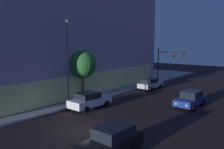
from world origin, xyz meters
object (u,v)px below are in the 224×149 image
at_px(sidewalk_tree, 83,64).
at_px(car_silver, 150,84).
at_px(car_blue, 191,99).
at_px(street_lamp_sidewalk, 67,52).
at_px(modern_building, 32,22).
at_px(car_black, 111,141).
at_px(traffic_light_far_corner, 169,59).
at_px(car_white, 89,100).

relative_size(sidewalk_tree, car_silver, 1.29).
height_order(sidewalk_tree, car_blue, sidewalk_tree).
distance_m(street_lamp_sidewalk, sidewalk_tree, 2.98).
xyz_separation_m(modern_building, car_black, (-11.70, -25.61, -9.12)).
xyz_separation_m(sidewalk_tree, car_silver, (10.68, -3.04, -3.42)).
xyz_separation_m(modern_building, car_blue, (1.95, -25.44, -9.14)).
bearing_deg(traffic_light_far_corner, sidewalk_tree, 170.46).
height_order(modern_building, car_black, modern_building).
distance_m(traffic_light_far_corner, sidewalk_tree, 17.25).
bearing_deg(traffic_light_far_corner, modern_building, 129.34).
height_order(modern_building, car_white, modern_building).
distance_m(street_lamp_sidewalk, car_black, 13.46).
bearing_deg(car_black, modern_building, 65.44).
height_order(car_black, car_white, car_black).
bearing_deg(car_white, car_silver, 0.66).
xyz_separation_m(car_black, car_white, (6.55, 8.09, -0.02)).
bearing_deg(street_lamp_sidewalk, traffic_light_far_corner, -7.28).
relative_size(traffic_light_far_corner, car_blue, 1.26).
distance_m(traffic_light_far_corner, car_black, 27.32).
bearing_deg(traffic_light_far_corner, car_blue, -145.81).
relative_size(street_lamp_sidewalk, car_white, 1.89).
height_order(traffic_light_far_corner, car_silver, traffic_light_far_corner).
bearing_deg(sidewalk_tree, modern_building, 78.49).
distance_m(car_white, car_silver, 12.91).
xyz_separation_m(traffic_light_far_corner, sidewalk_tree, (-17.01, 2.86, 0.14)).
bearing_deg(modern_building, car_black, -114.56).
bearing_deg(car_blue, car_black, -179.29).
height_order(modern_building, sidewalk_tree, modern_building).
xyz_separation_m(modern_building, car_silver, (7.76, -17.37, -9.19)).
bearing_deg(car_blue, sidewalk_tree, 113.67).
bearing_deg(sidewalk_tree, traffic_light_far_corner, -9.54).
height_order(traffic_light_far_corner, car_white, traffic_light_far_corner).
bearing_deg(street_lamp_sidewalk, modern_building, 69.52).
height_order(modern_building, car_silver, modern_building).
bearing_deg(car_blue, modern_building, 94.38).
height_order(traffic_light_far_corner, street_lamp_sidewalk, street_lamp_sidewalk).
bearing_deg(car_black, car_silver, 22.94).
bearing_deg(traffic_light_far_corner, street_lamp_sidewalk, 172.72).
distance_m(traffic_light_far_corner, street_lamp_sidewalk, 19.80).
relative_size(sidewalk_tree, car_white, 1.20).
height_order(modern_building, street_lamp_sidewalk, modern_building).
height_order(street_lamp_sidewalk, car_white, street_lamp_sidewalk).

